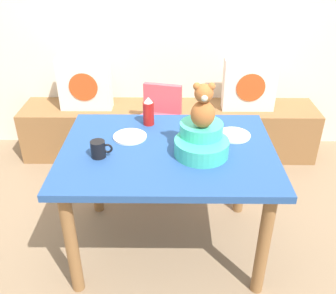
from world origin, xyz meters
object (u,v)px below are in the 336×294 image
object	(u,v)px
dining_table	(168,164)
dinner_plate_far	(130,137)
teddy_bear	(203,107)
coffee_mug	(99,149)
infant_seat_teal	(201,141)
pillow_floral_left	(85,84)
ketchup_bottle	(148,112)
pillow_floral_right	(249,85)
highchair	(159,123)
dinner_plate_near	(234,135)

from	to	relation	value
dining_table	dinner_plate_far	world-z (taller)	dinner_plate_far
teddy_bear	coffee_mug	world-z (taller)	teddy_bear
infant_seat_teal	teddy_bear	size ratio (longest dim) A/B	1.32
infant_seat_teal	coffee_mug	distance (m)	0.56
pillow_floral_left	ketchup_bottle	world-z (taller)	ketchup_bottle
pillow_floral_right	infant_seat_teal	size ratio (longest dim) A/B	1.33
ketchup_bottle	dinner_plate_far	world-z (taller)	ketchup_bottle
infant_seat_teal	teddy_bear	xyz separation A→B (m)	(0.00, -0.00, 0.21)
dining_table	coffee_mug	world-z (taller)	coffee_mug
pillow_floral_left	highchair	bearing A→B (deg)	-33.09
highchair	dinner_plate_far	bearing A→B (deg)	-103.32
pillow_floral_left	dinner_plate_far	size ratio (longest dim) A/B	2.20
highchair	teddy_bear	xyz separation A→B (m)	(0.26, -0.81, 0.50)
dining_table	highchair	xyz separation A→B (m)	(-0.08, 0.76, -0.11)
teddy_bear	dinner_plate_far	size ratio (longest dim) A/B	1.25
ketchup_bottle	coffee_mug	xyz separation A→B (m)	(-0.25, -0.40, -0.04)
highchair	dinner_plate_far	distance (m)	0.69
infant_seat_teal	ketchup_bottle	distance (m)	0.47
infant_seat_teal	dinner_plate_near	distance (m)	0.29
ketchup_bottle	infant_seat_teal	bearing A→B (deg)	-48.47
coffee_mug	pillow_floral_right	bearing A→B (deg)	50.37
dining_table	infant_seat_teal	xyz separation A→B (m)	(0.18, -0.04, 0.18)
pillow_floral_right	dinner_plate_near	distance (m)	1.07
pillow_floral_left	coffee_mug	world-z (taller)	pillow_floral_left
infant_seat_teal	dinner_plate_far	size ratio (longest dim) A/B	1.65
pillow_floral_left	teddy_bear	xyz separation A→B (m)	(0.90, -1.22, 0.34)
pillow_floral_left	infant_seat_teal	size ratio (longest dim) A/B	1.33
teddy_bear	dinner_plate_far	world-z (taller)	teddy_bear
pillow_floral_right	highchair	world-z (taller)	pillow_floral_right
pillow_floral_right	highchair	bearing A→B (deg)	-151.18
highchair	dinner_plate_near	xyz separation A→B (m)	(0.47, -0.61, 0.22)
highchair	teddy_bear	world-z (taller)	teddy_bear
pillow_floral_left	infant_seat_teal	world-z (taller)	same
pillow_floral_left	teddy_bear	bearing A→B (deg)	-53.61
infant_seat_teal	coffee_mug	world-z (taller)	infant_seat_teal
dinner_plate_far	ketchup_bottle	bearing A→B (deg)	60.08
dining_table	ketchup_bottle	world-z (taller)	ketchup_bottle
dinner_plate_far	coffee_mug	bearing A→B (deg)	-123.71
infant_seat_teal	ketchup_bottle	bearing A→B (deg)	131.53
coffee_mug	dinner_plate_far	bearing A→B (deg)	56.29
coffee_mug	dinner_plate_far	xyz separation A→B (m)	(0.15, 0.22, -0.04)
coffee_mug	dinner_plate_near	distance (m)	0.81
pillow_floral_left	infant_seat_teal	bearing A→B (deg)	-53.60
dining_table	teddy_bear	world-z (taller)	teddy_bear
dining_table	dinner_plate_far	size ratio (longest dim) A/B	6.08
dinner_plate_near	dinner_plate_far	distance (m)	0.62
pillow_floral_right	coffee_mug	size ratio (longest dim) A/B	3.67
pillow_floral_left	dining_table	world-z (taller)	pillow_floral_left
infant_seat_teal	pillow_floral_left	bearing A→B (deg)	126.40
ketchup_bottle	coffee_mug	size ratio (longest dim) A/B	1.54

